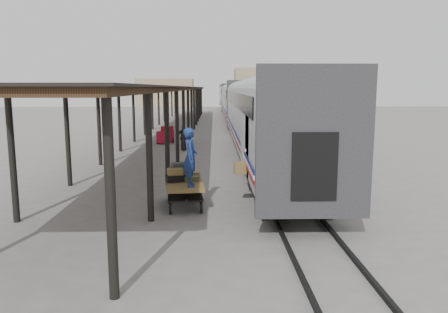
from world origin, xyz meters
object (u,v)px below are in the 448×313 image
pedestrian (184,137)px  luggage_tug (166,136)px  porter (190,157)px  baggage_cart (185,188)px

pedestrian → luggage_tug: bearing=-63.8°
luggage_tug → pedestrian: size_ratio=0.95×
luggage_tug → pedestrian: pedestrian is taller
porter → pedestrian: porter is taller
luggage_tug → pedestrian: bearing=-49.1°
luggage_tug → porter: porter is taller
baggage_cart → porter: 1.37m
luggage_tug → porter: (2.81, -17.99, 1.26)m
baggage_cart → pedestrian: size_ratio=1.52×
baggage_cart → pedestrian: 13.96m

